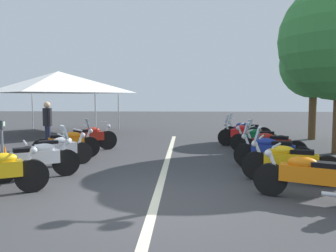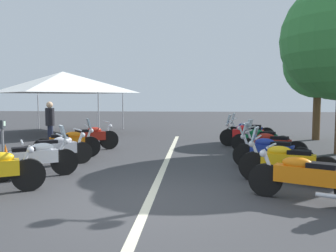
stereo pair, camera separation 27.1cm
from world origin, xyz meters
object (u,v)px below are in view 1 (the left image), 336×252
at_px(motorcycle_right_row_1, 289,162).
at_px(motorcycle_right_row_6, 246,131).
at_px(motorcycle_right_row_3, 270,145).
at_px(roadside_tree_2, 314,65).
at_px(motorcycle_right_row_0, 311,176).
at_px(traffic_cone_1, 5,157).
at_px(motorcycle_left_row_2, 57,150).
at_px(motorcycle_right_row_5, 245,134).
at_px(event_tent, 58,82).
at_px(bystander_1, 48,121).
at_px(motorcycle_right_row_2, 272,151).
at_px(motorcycle_right_row_4, 259,139).
at_px(motorcycle_left_row_1, 37,159).
at_px(motorcycle_left_row_4, 88,138).
at_px(motorcycle_left_row_3, 67,143).
at_px(parking_meter, 2,136).

xyz_separation_m(motorcycle_right_row_1, motorcycle_right_row_6, (6.74, -0.25, 0.00)).
relative_size(motorcycle_right_row_3, roadside_tree_2, 0.39).
height_order(motorcycle_right_row_0, traffic_cone_1, motorcycle_right_row_0).
bearing_deg(motorcycle_left_row_2, motorcycle_right_row_5, -3.36).
height_order(traffic_cone_1, event_tent, event_tent).
bearing_deg(roadside_tree_2, bystander_1, 108.37).
relative_size(motorcycle_right_row_2, event_tent, 0.34).
xyz_separation_m(motorcycle_right_row_5, traffic_cone_1, (-4.23, 7.06, -0.18)).
distance_m(motorcycle_right_row_0, motorcycle_right_row_4, 5.45).
height_order(motorcycle_right_row_0, motorcycle_right_row_5, motorcycle_right_row_5).
bearing_deg(motorcycle_right_row_6, bystander_1, 33.52).
bearing_deg(motorcycle_left_row_1, bystander_1, 76.09).
relative_size(motorcycle_left_row_4, roadside_tree_2, 0.38).
relative_size(motorcycle_right_row_3, traffic_cone_1, 3.06).
distance_m(motorcycle_right_row_5, traffic_cone_1, 8.23).
height_order(motorcycle_left_row_1, motorcycle_right_row_0, motorcycle_left_row_1).
bearing_deg(motorcycle_left_row_2, motorcycle_right_row_3, -26.76).
xyz_separation_m(motorcycle_left_row_3, motorcycle_right_row_4, (1.43, -6.07, -0.02)).
relative_size(motorcycle_left_row_2, bystander_1, 0.97).
bearing_deg(motorcycle_right_row_4, motorcycle_right_row_2, 105.93).
bearing_deg(motorcycle_right_row_4, motorcycle_left_row_4, 20.51).
bearing_deg(event_tent, traffic_cone_1, -168.73).
height_order(motorcycle_left_row_1, motorcycle_right_row_1, motorcycle_right_row_1).
bearing_deg(event_tent, motorcycle_right_row_6, -108.76).
bearing_deg(motorcycle_left_row_4, motorcycle_right_row_0, -79.05).
xyz_separation_m(motorcycle_left_row_4, motorcycle_right_row_0, (-5.50, -5.63, -0.02)).
height_order(motorcycle_right_row_0, motorcycle_right_row_1, motorcycle_right_row_1).
bearing_deg(motorcycle_left_row_2, motorcycle_right_row_0, -64.67).
relative_size(motorcycle_left_row_1, bystander_1, 1.02).
xyz_separation_m(motorcycle_right_row_0, motorcycle_right_row_5, (6.83, -0.01, 0.02)).
bearing_deg(event_tent, motorcycle_left_row_2, -159.96).
xyz_separation_m(motorcycle_right_row_5, bystander_1, (-1.01, 7.20, 0.54)).
bearing_deg(motorcycle_right_row_6, motorcycle_right_row_1, 104.62).
bearing_deg(motorcycle_right_row_6, motorcycle_right_row_0, 104.92).
bearing_deg(motorcycle_right_row_3, motorcycle_left_row_4, 13.11).
height_order(motorcycle_left_row_2, motorcycle_right_row_2, motorcycle_right_row_2).
relative_size(motorcycle_right_row_3, bystander_1, 1.09).
height_order(motorcycle_left_row_4, motorcycle_right_row_4, motorcycle_left_row_4).
bearing_deg(motorcycle_right_row_5, motorcycle_left_row_2, 52.54).
relative_size(motorcycle_left_row_2, motorcycle_left_row_4, 0.91).
relative_size(motorcycle_left_row_1, motorcycle_left_row_4, 0.95).
height_order(motorcycle_left_row_2, motorcycle_right_row_4, motorcycle_right_row_4).
bearing_deg(bystander_1, motorcycle_left_row_2, 75.95).
height_order(motorcycle_right_row_6, traffic_cone_1, motorcycle_right_row_6).
distance_m(motorcycle_left_row_1, motorcycle_right_row_0, 5.82).
distance_m(parking_meter, roadside_tree_2, 12.73).
bearing_deg(roadside_tree_2, motorcycle_right_row_1, 157.10).
distance_m(motorcycle_right_row_2, bystander_1, 7.81).
xyz_separation_m(motorcycle_left_row_2, motorcycle_right_row_1, (-1.47, -5.72, 0.02)).
relative_size(motorcycle_right_row_4, event_tent, 0.33).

